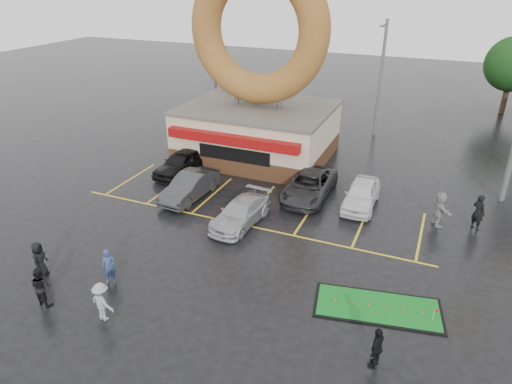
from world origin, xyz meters
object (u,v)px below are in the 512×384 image
at_px(streetlight_mid, 381,76).
at_px(putting_green, 378,307).
at_px(streetlight_left, 214,65).
at_px(donut_shop, 258,95).
at_px(person_cameraman, 377,348).
at_px(car_silver, 241,213).
at_px(car_white, 361,194).
at_px(dumpster, 209,135).
at_px(car_black, 182,163).
at_px(car_dgrey, 190,186).
at_px(person_blue, 109,267).
at_px(car_grey, 309,185).

bearing_deg(streetlight_mid, putting_green, -79.68).
bearing_deg(streetlight_left, donut_shop, -44.78).
relative_size(donut_shop, person_cameraman, 8.33).
height_order(car_silver, car_white, car_white).
relative_size(dumpster, putting_green, 0.34).
bearing_deg(person_cameraman, putting_green, -159.63).
bearing_deg(car_white, donut_shop, 148.83).
distance_m(donut_shop, putting_green, 17.93).
relative_size(streetlight_left, car_black, 1.97).
bearing_deg(streetlight_mid, car_silver, -102.95).
relative_size(car_dgrey, person_cameraman, 2.77).
height_order(streetlight_left, person_blue, streetlight_left).
xyz_separation_m(car_silver, person_blue, (-3.04, -6.87, 0.17)).
distance_m(donut_shop, car_grey, 8.23).
bearing_deg(donut_shop, car_black, -124.07).
height_order(donut_shop, streetlight_mid, donut_shop).
height_order(car_white, person_cameraman, person_cameraman).
height_order(car_grey, car_white, car_grey).
relative_size(donut_shop, car_silver, 3.01).
xyz_separation_m(car_silver, dumpster, (-7.50, 10.42, -0.00)).
bearing_deg(donut_shop, person_cameraman, -55.66).
bearing_deg(dumpster, car_grey, -20.90).
height_order(streetlight_mid, car_dgrey, streetlight_mid).
xyz_separation_m(donut_shop, dumpster, (-4.50, 0.95, -3.81)).
bearing_deg(car_black, donut_shop, 62.06).
bearing_deg(person_blue, car_white, 19.07).
distance_m(streetlight_left, dumpster, 7.70).
xyz_separation_m(donut_shop, streetlight_mid, (7.00, 7.95, 0.32)).
bearing_deg(car_grey, streetlight_mid, 82.29).
height_order(streetlight_left, person_cameraman, streetlight_left).
relative_size(car_silver, car_grey, 0.85).
xyz_separation_m(streetlight_left, car_black, (3.64, -11.92, -4.00)).
bearing_deg(streetlight_left, car_dgrey, -68.07).
bearing_deg(person_cameraman, car_black, -115.35).
relative_size(car_dgrey, dumpster, 2.50).
height_order(streetlight_mid, person_cameraman, streetlight_mid).
height_order(streetlight_left, car_silver, streetlight_left).
bearing_deg(streetlight_mid, person_cameraman, -80.03).
distance_m(car_grey, dumpster, 11.53).
bearing_deg(car_grey, car_dgrey, -156.61).
bearing_deg(donut_shop, dumpster, 168.09).
bearing_deg(car_silver, car_dgrey, 163.24).
distance_m(dumpster, putting_green, 21.15).
relative_size(car_dgrey, car_white, 1.04).
bearing_deg(car_white, putting_green, -74.92).
bearing_deg(dumpster, car_black, -69.14).
relative_size(person_cameraman, putting_green, 0.30).
bearing_deg(putting_green, car_grey, 122.80).
distance_m(streetlight_left, person_blue, 24.62).
bearing_deg(person_cameraman, car_white, -153.35).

